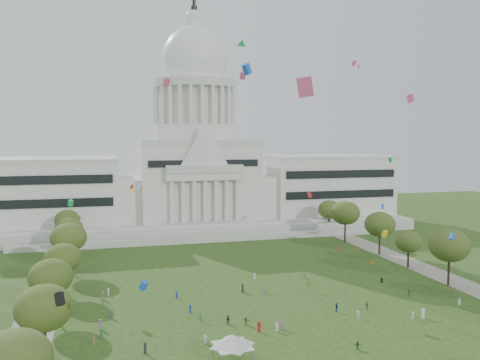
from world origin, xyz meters
TOP-DOWN VIEW (x-y plane):
  - ground at (0.00, 0.00)m, footprint 400.00×400.00m
  - capitol at (0.00, 113.59)m, footprint 160.00×64.50m
  - path_left at (-48.00, 30.00)m, footprint 8.00×160.00m
  - path_right at (48.00, 30.00)m, footprint 8.00×160.00m
  - row_tree_l_0 at (-45.26, -21.68)m, footprint 8.85×8.85m
  - row_tree_l_1 at (-44.07, -2.96)m, footprint 8.86×8.86m
  - row_tree_l_2 at (-45.04, 17.30)m, footprint 8.42×8.42m
  - row_tree_r_2 at (44.17, 17.44)m, footprint 9.55×9.55m
  - row_tree_l_3 at (-44.09, 33.92)m, footprint 8.12×8.12m
  - row_tree_r_3 at (44.40, 34.48)m, footprint 7.01×7.01m
  - row_tree_l_4 at (-44.08, 52.42)m, footprint 9.29×9.29m
  - row_tree_r_4 at (44.76, 50.04)m, footprint 9.19×9.19m
  - row_tree_l_5 at (-45.22, 71.01)m, footprint 8.33×8.33m
  - row_tree_r_5 at (43.49, 70.19)m, footprint 9.82×9.82m
  - row_tree_l_6 at (-46.87, 89.14)m, footprint 8.19×8.19m
  - row_tree_r_6 at (45.96, 88.13)m, footprint 8.42×8.42m
  - event_tent at (-15.65, -9.10)m, footprint 8.28×8.28m
  - person_0 at (36.96, 4.41)m, footprint 0.85×0.89m
  - person_2 at (30.57, 12.80)m, footprint 0.83×0.87m
  - person_3 at (12.70, 2.94)m, footprint 0.76×1.08m
  - person_4 at (10.28, 7.50)m, footprint 0.59×1.05m
  - person_5 at (-9.42, 5.10)m, footprint 1.48×1.40m
  - person_8 at (-12.68, 6.26)m, footprint 0.98×0.81m
  - person_9 at (22.69, -0.46)m, footprint 0.98×1.08m
  - person_10 at (16.92, 7.13)m, footprint 0.56×0.99m
  - person_11 at (5.49, -10.45)m, footprint 1.48×1.14m
  - distant_crowd at (-14.29, 14.13)m, footprint 62.45×37.85m
  - kite_swarm at (5.40, 12.20)m, footprint 83.06×101.25m

SIDE VIEW (x-z plane):
  - ground at x=0.00m, z-range 0.00..0.00m
  - path_left at x=-48.00m, z-range 0.00..0.04m
  - path_right at x=48.00m, z-range 0.00..0.04m
  - person_11 at x=5.49m, z-range 0.00..1.49m
  - person_9 at x=22.69m, z-range 0.00..1.50m
  - person_3 at x=12.70m, z-range 0.00..1.52m
  - person_0 at x=36.96m, z-range 0.00..1.54m
  - person_2 at x=30.57m, z-range 0.00..1.54m
  - person_5 at x=-9.42m, z-range 0.00..1.58m
  - person_10 at x=16.92m, z-range 0.00..1.66m
  - person_8 at x=-12.68m, z-range 0.00..1.73m
  - distant_crowd at x=-14.29m, z-range -0.10..1.84m
  - person_4 at x=10.28m, z-range 0.00..1.77m
  - event_tent at x=-15.65m, z-range 1.19..5.50m
  - row_tree_r_3 at x=44.40m, z-range 2.09..12.07m
  - row_tree_l_3 at x=-44.09m, z-range 2.43..13.98m
  - row_tree_l_6 at x=-46.87m, z-range 2.45..14.09m
  - row_tree_l_5 at x=-45.22m, z-range 2.49..14.34m
  - row_tree_r_6 at x=45.96m, z-range 2.52..14.49m
  - row_tree_l_2 at x=-45.04m, z-range 2.52..14.49m
  - row_tree_l_0 at x=-45.26m, z-range 2.65..15.25m
  - row_tree_l_1 at x=-44.07m, z-range 2.65..15.25m
  - row_tree_r_4 at x=44.76m, z-range 2.76..15.82m
  - row_tree_l_4 at x=-44.08m, z-range 2.79..16.00m
  - row_tree_r_2 at x=44.17m, z-range 2.87..16.45m
  - row_tree_r_5 at x=43.49m, z-range 2.95..16.91m
  - capitol at x=0.00m, z-range -23.35..67.95m
  - kite_swarm at x=5.40m, z-range 0.65..49.39m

